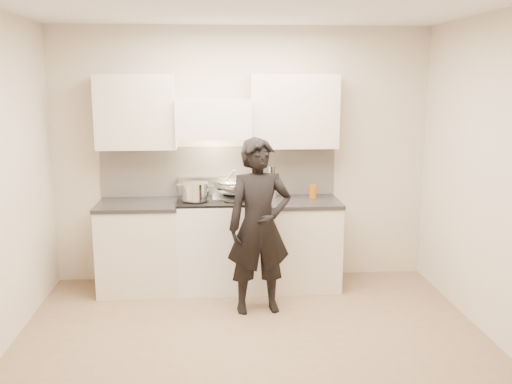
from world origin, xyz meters
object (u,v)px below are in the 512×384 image
stove (215,243)px  counter_right (294,243)px  wok (234,185)px  utensil_crock (271,188)px  person (259,226)px

stove → counter_right: 0.83m
wok → utensil_crock: (0.40, 0.08, -0.04)m
stove → person: person is taller
wok → utensil_crock: bearing=10.5°
wok → utensil_crock: 0.41m
counter_right → person: (-0.43, -0.66, 0.36)m
stove → utensil_crock: utensil_crock is taller
wok → person: bearing=-75.0°
wok → utensil_crock: size_ratio=1.46×
stove → wok: wok is taller
counter_right → wok: size_ratio=1.92×
wok → person: size_ratio=0.29×
person → stove: bearing=114.3°
person → counter_right: bearing=50.1°
counter_right → stove: bearing=-180.0°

